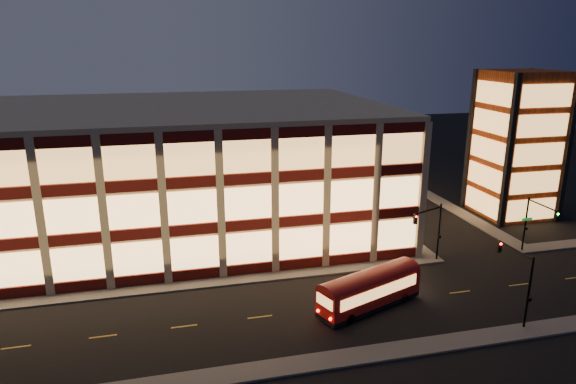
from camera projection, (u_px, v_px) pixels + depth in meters
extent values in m
plane|color=black|center=(204.00, 289.00, 45.94)|extent=(200.00, 200.00, 0.00)
cube|color=#514F4C|center=(169.00, 287.00, 46.17)|extent=(54.00, 2.00, 0.15)
cube|color=#514F4C|center=(370.00, 211.00, 67.00)|extent=(2.00, 30.00, 0.15)
cube|color=#514F4C|center=(572.00, 244.00, 55.95)|extent=(14.00, 2.00, 0.15)
cube|color=#514F4C|center=(446.00, 204.00, 69.50)|extent=(2.00, 30.00, 0.15)
cube|color=#514F4C|center=(220.00, 377.00, 33.80)|extent=(100.00, 2.00, 0.15)
cube|color=tan|center=(162.00, 171.00, 59.13)|extent=(50.00, 30.00, 14.00)
cube|color=tan|center=(158.00, 107.00, 57.09)|extent=(50.40, 30.40, 0.50)
cube|color=#470C0A|center=(168.00, 277.00, 46.83)|extent=(50.10, 0.25, 1.00)
cube|color=#EFAD64|center=(167.00, 255.00, 46.25)|extent=(49.00, 0.20, 3.00)
cube|color=#470C0A|center=(364.00, 207.00, 66.64)|extent=(0.25, 30.10, 1.00)
cube|color=#EFAD64|center=(365.00, 191.00, 66.04)|extent=(0.20, 29.00, 3.00)
cube|color=#470C0A|center=(165.00, 232.00, 45.59)|extent=(50.10, 0.25, 1.00)
cube|color=#EFAD64|center=(164.00, 209.00, 45.01)|extent=(49.00, 0.20, 3.00)
cube|color=#470C0A|center=(365.00, 174.00, 65.39)|extent=(0.25, 30.10, 1.00)
cube|color=#EFAD64|center=(366.00, 158.00, 64.80)|extent=(0.20, 29.00, 3.00)
cube|color=#470C0A|center=(162.00, 184.00, 44.35)|extent=(50.10, 0.25, 1.00)
cube|color=#EFAD64|center=(160.00, 160.00, 43.77)|extent=(49.00, 0.20, 3.00)
cube|color=#470C0A|center=(367.00, 140.00, 64.15)|extent=(0.25, 30.10, 1.00)
cube|color=#EFAD64|center=(367.00, 123.00, 63.56)|extent=(0.20, 29.00, 3.00)
cube|color=#8C3814|center=(517.00, 145.00, 63.69)|extent=(8.00, 8.00, 18.00)
cube|color=black|center=(509.00, 153.00, 59.05)|extent=(0.60, 0.60, 18.00)
cube|color=black|center=(568.00, 149.00, 60.87)|extent=(0.60, 0.60, 18.00)
cube|color=black|center=(470.00, 140.00, 66.51)|extent=(0.60, 0.60, 18.00)
cube|color=black|center=(523.00, 138.00, 68.33)|extent=(0.60, 0.60, 18.00)
cube|color=#F7A956|center=(531.00, 210.00, 61.92)|extent=(6.60, 0.16, 2.60)
cube|color=#F7A956|center=(481.00, 202.00, 64.79)|extent=(0.16, 6.60, 2.60)
cube|color=#F7A956|center=(535.00, 182.00, 60.96)|extent=(6.60, 0.16, 2.60)
cube|color=#F7A956|center=(484.00, 176.00, 63.83)|extent=(0.16, 6.60, 2.60)
cube|color=#F7A956|center=(539.00, 154.00, 60.00)|extent=(6.60, 0.16, 2.60)
cube|color=#F7A956|center=(487.00, 149.00, 62.87)|extent=(0.16, 6.60, 2.60)
cube|color=#F7A956|center=(543.00, 126.00, 59.04)|extent=(6.60, 0.16, 2.60)
cube|color=#F7A956|center=(490.00, 122.00, 61.92)|extent=(0.16, 6.60, 2.60)
cube|color=#F7A956|center=(547.00, 96.00, 58.08)|extent=(6.60, 0.16, 2.60)
cube|color=#F7A956|center=(494.00, 93.00, 60.96)|extent=(0.16, 6.60, 2.60)
cylinder|color=black|center=(439.00, 232.00, 51.19)|extent=(0.18, 0.18, 6.00)
cylinder|color=black|center=(429.00, 210.00, 49.33)|extent=(3.56, 1.63, 0.14)
cube|color=black|center=(415.00, 219.00, 48.37)|extent=(0.32, 0.32, 0.95)
sphere|color=#FF0C05|center=(416.00, 217.00, 48.12)|extent=(0.20, 0.20, 0.20)
cube|color=black|center=(439.00, 237.00, 51.11)|extent=(0.25, 0.18, 0.28)
cylinder|color=black|center=(525.00, 224.00, 53.46)|extent=(0.18, 0.18, 6.00)
cylinder|color=black|center=(542.00, 205.00, 50.84)|extent=(0.14, 4.00, 0.14)
cube|color=black|center=(556.00, 216.00, 49.11)|extent=(0.32, 0.32, 0.95)
sphere|color=#0CFF26|center=(558.00, 214.00, 48.86)|extent=(0.20, 0.20, 0.20)
cube|color=black|center=(526.00, 228.00, 53.39)|extent=(0.25, 0.18, 0.28)
cube|color=#0C7226|center=(527.00, 219.00, 53.15)|extent=(1.20, 0.06, 0.28)
cylinder|color=black|center=(529.00, 293.00, 38.79)|extent=(0.18, 0.18, 6.00)
cylinder|color=black|center=(516.00, 250.00, 39.89)|extent=(0.14, 4.00, 0.14)
cube|color=black|center=(499.00, 247.00, 41.90)|extent=(0.32, 0.32, 0.95)
sphere|color=#FF0C05|center=(501.00, 244.00, 41.65)|extent=(0.20, 0.20, 0.20)
cube|color=black|center=(530.00, 299.00, 38.72)|extent=(0.25, 0.18, 0.28)
cube|color=#A00C08|center=(370.00, 289.00, 42.34)|extent=(9.76, 5.69, 2.19)
cube|color=black|center=(369.00, 303.00, 42.71)|extent=(9.76, 5.69, 0.33)
cylinder|color=black|center=(350.00, 319.00, 40.17)|extent=(0.90, 0.58, 0.86)
cylinder|color=black|center=(333.00, 308.00, 41.82)|extent=(0.90, 0.58, 0.86)
cylinder|color=black|center=(404.00, 297.00, 43.54)|extent=(0.90, 0.58, 0.86)
cylinder|color=black|center=(386.00, 288.00, 45.19)|extent=(0.90, 0.58, 0.86)
cube|color=#F7A956|center=(380.00, 292.00, 41.30)|extent=(7.85, 3.11, 0.95)
cube|color=#F7A956|center=(360.00, 281.00, 43.22)|extent=(7.85, 3.11, 0.95)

